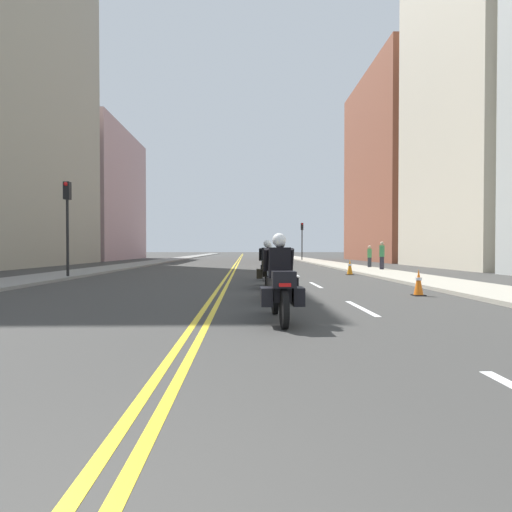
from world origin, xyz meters
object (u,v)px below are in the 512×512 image
at_px(traffic_cone_0, 350,267).
at_px(traffic_light_near, 67,211).
at_px(pedestrian_2, 382,256).
at_px(motorcycle_1, 281,276).
at_px(pedestrian_1, 370,257).
at_px(traffic_cone_1, 419,282).
at_px(traffic_light_far, 302,234).
at_px(motorcycle_3, 269,265).
at_px(motorcycle_0, 280,285).
at_px(motorcycle_2, 267,268).

distance_m(traffic_cone_0, traffic_light_near, 14.08).
bearing_deg(traffic_light_near, pedestrian_2, 19.38).
distance_m(motorcycle_1, pedestrian_1, 18.84).
xyz_separation_m(motorcycle_1, traffic_cone_1, (4.11, 1.13, -0.27)).
xyz_separation_m(traffic_cone_1, traffic_light_far, (1.48, 34.90, 2.66)).
distance_m(traffic_cone_1, traffic_light_far, 35.03).
distance_m(motorcycle_3, pedestrian_2, 10.02).
bearing_deg(motorcycle_0, traffic_cone_0, 68.89).
xyz_separation_m(motorcycle_1, pedestrian_2, (7.41, 14.04, 0.29)).
height_order(traffic_light_near, traffic_light_far, traffic_light_near).
height_order(motorcycle_2, pedestrian_1, motorcycle_2).
height_order(motorcycle_2, traffic_light_near, traffic_light_near).
bearing_deg(motorcycle_1, pedestrian_2, 60.24).
bearing_deg(motorcycle_2, motorcycle_3, 86.72).
relative_size(motorcycle_2, traffic_cone_0, 2.80).
xyz_separation_m(motorcycle_1, traffic_light_near, (-9.04, 8.25, 2.43)).
bearing_deg(pedestrian_2, motorcycle_2, 177.56).
distance_m(motorcycle_2, traffic_light_near, 10.29).
relative_size(traffic_light_near, traffic_light_far, 1.01).
bearing_deg(pedestrian_1, motorcycle_3, 173.66).
bearing_deg(pedestrian_1, traffic_light_near, 148.76).
distance_m(traffic_cone_0, traffic_cone_1, 9.54).
relative_size(motorcycle_1, pedestrian_2, 1.24).
distance_m(motorcycle_2, pedestrian_2, 12.85).
bearing_deg(traffic_light_near, traffic_light_far, 62.22).
distance_m(traffic_light_far, pedestrian_1, 19.05).
distance_m(motorcycle_0, traffic_light_near, 14.44).
bearing_deg(motorcycle_3, pedestrian_2, 43.01).
relative_size(traffic_cone_1, pedestrian_1, 0.48).
relative_size(motorcycle_3, traffic_cone_0, 2.67).
xyz_separation_m(motorcycle_3, traffic_cone_1, (3.99, -6.05, -0.29)).
relative_size(motorcycle_2, pedestrian_2, 1.28).
relative_size(motorcycle_0, traffic_light_near, 0.51).
bearing_deg(traffic_light_far, motorcycle_1, -98.82).
relative_size(motorcycle_1, motorcycle_3, 1.02).
bearing_deg(traffic_light_far, pedestrian_1, -83.79).
distance_m(pedestrian_1, pedestrian_2, 3.19).
bearing_deg(motorcycle_1, traffic_cone_0, 64.86).
bearing_deg(traffic_light_far, motorcycle_2, -100.05).
xyz_separation_m(motorcycle_1, traffic_light_far, (5.59, 36.03, 2.39)).
xyz_separation_m(traffic_cone_0, pedestrian_1, (3.07, 6.56, 0.42)).
height_order(pedestrian_1, pedestrian_2, pedestrian_2).
relative_size(motorcycle_0, traffic_cone_1, 2.94).
distance_m(motorcycle_0, traffic_light_far, 39.50).
xyz_separation_m(pedestrian_1, pedestrian_2, (-0.22, -3.18, 0.11)).
relative_size(motorcycle_3, traffic_light_far, 0.51).
distance_m(motorcycle_1, motorcycle_2, 3.65).
bearing_deg(traffic_cone_1, motorcycle_1, -164.59).
xyz_separation_m(motorcycle_0, traffic_light_far, (5.86, 38.99, 2.37)).
bearing_deg(motorcycle_0, motorcycle_1, 83.24).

